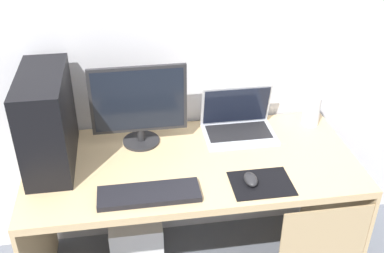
{
  "coord_description": "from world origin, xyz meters",
  "views": [
    {
      "loc": [
        -0.27,
        -1.73,
        1.98
      ],
      "look_at": [
        0.0,
        0.0,
        0.92
      ],
      "focal_mm": 43.66,
      "sensor_mm": 36.0,
      "label": 1
    }
  ],
  "objects_px": {
    "laptop": "(238,124)",
    "subwoofer": "(136,236)",
    "monitor": "(139,105)",
    "speaker": "(311,110)",
    "pc_tower": "(47,120)",
    "mouse_left": "(251,179)",
    "keyboard": "(149,194)"
  },
  "relations": [
    {
      "from": "pc_tower",
      "to": "mouse_left",
      "type": "relative_size",
      "value": 4.8
    },
    {
      "from": "pc_tower",
      "to": "mouse_left",
      "type": "height_order",
      "value": "pc_tower"
    },
    {
      "from": "pc_tower",
      "to": "speaker",
      "type": "distance_m",
      "value": 1.29
    },
    {
      "from": "speaker",
      "to": "monitor",
      "type": "bearing_deg",
      "value": -176.82
    },
    {
      "from": "laptop",
      "to": "speaker",
      "type": "relative_size",
      "value": 2.21
    },
    {
      "from": "pc_tower",
      "to": "keyboard",
      "type": "height_order",
      "value": "pc_tower"
    },
    {
      "from": "speaker",
      "to": "mouse_left",
      "type": "bearing_deg",
      "value": -134.59
    },
    {
      "from": "monitor",
      "to": "keyboard",
      "type": "distance_m",
      "value": 0.45
    },
    {
      "from": "laptop",
      "to": "mouse_left",
      "type": "height_order",
      "value": "laptop"
    },
    {
      "from": "pc_tower",
      "to": "keyboard",
      "type": "xyz_separation_m",
      "value": [
        0.41,
        -0.32,
        -0.2
      ]
    },
    {
      "from": "mouse_left",
      "to": "subwoofer",
      "type": "distance_m",
      "value": 0.89
    },
    {
      "from": "speaker",
      "to": "subwoofer",
      "type": "height_order",
      "value": "speaker"
    },
    {
      "from": "mouse_left",
      "to": "subwoofer",
      "type": "relative_size",
      "value": 0.34
    },
    {
      "from": "keyboard",
      "to": "subwoofer",
      "type": "relative_size",
      "value": 1.5
    },
    {
      "from": "laptop",
      "to": "subwoofer",
      "type": "xyz_separation_m",
      "value": [
        -0.55,
        -0.03,
        -0.65
      ]
    },
    {
      "from": "pc_tower",
      "to": "laptop",
      "type": "xyz_separation_m",
      "value": [
        0.89,
        0.11,
        -0.17
      ]
    },
    {
      "from": "laptop",
      "to": "subwoofer",
      "type": "bearing_deg",
      "value": -177.31
    },
    {
      "from": "monitor",
      "to": "subwoofer",
      "type": "bearing_deg",
      "value": -177.42
    },
    {
      "from": "subwoofer",
      "to": "mouse_left",
      "type": "bearing_deg",
      "value": -37.59
    },
    {
      "from": "speaker",
      "to": "mouse_left",
      "type": "relative_size",
      "value": 1.66
    },
    {
      "from": "speaker",
      "to": "subwoofer",
      "type": "bearing_deg",
      "value": -176.86
    },
    {
      "from": "speaker",
      "to": "keyboard",
      "type": "distance_m",
      "value": 0.98
    },
    {
      "from": "monitor",
      "to": "speaker",
      "type": "distance_m",
      "value": 0.88
    },
    {
      "from": "mouse_left",
      "to": "pc_tower",
      "type": "bearing_deg",
      "value": 160.49
    },
    {
      "from": "keyboard",
      "to": "subwoofer",
      "type": "distance_m",
      "value": 0.74
    },
    {
      "from": "pc_tower",
      "to": "mouse_left",
      "type": "distance_m",
      "value": 0.91
    },
    {
      "from": "keyboard",
      "to": "mouse_left",
      "type": "xyz_separation_m",
      "value": [
        0.43,
        0.02,
        0.01
      ]
    },
    {
      "from": "keyboard",
      "to": "pc_tower",
      "type": "bearing_deg",
      "value": 142.06
    },
    {
      "from": "subwoofer",
      "to": "speaker",
      "type": "bearing_deg",
      "value": 3.14
    },
    {
      "from": "monitor",
      "to": "mouse_left",
      "type": "bearing_deg",
      "value": -41.53
    },
    {
      "from": "pc_tower",
      "to": "keyboard",
      "type": "relative_size",
      "value": 1.1
    },
    {
      "from": "monitor",
      "to": "speaker",
      "type": "height_order",
      "value": "monitor"
    }
  ]
}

